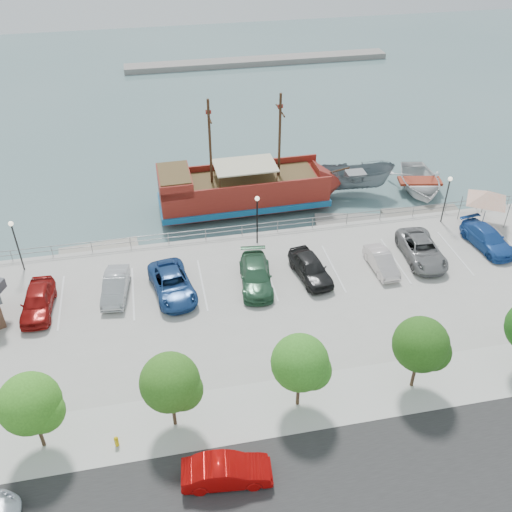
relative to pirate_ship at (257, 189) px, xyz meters
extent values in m
plane|color=#496C6D|center=(-1.44, -13.60, -1.85)|extent=(160.00, 160.00, 0.00)
cube|color=#252424|center=(-1.44, -29.60, -0.84)|extent=(100.00, 8.00, 0.04)
cube|color=beige|center=(-1.44, -23.60, -0.84)|extent=(100.00, 4.00, 0.05)
cylinder|color=gray|center=(-1.44, -5.80, 0.10)|extent=(50.00, 0.06, 0.06)
cylinder|color=gray|center=(-1.44, -5.80, -0.30)|extent=(50.00, 0.06, 0.06)
cube|color=gray|center=(8.56, 41.40, -1.45)|extent=(40.00, 3.00, 0.80)
cube|color=maroon|center=(-1.26, -0.02, -0.09)|extent=(14.93, 4.91, 2.41)
cube|color=#125A8F|center=(-1.26, -0.02, -0.88)|extent=(15.22, 5.19, 0.56)
cone|color=maroon|center=(6.90, 0.12, -0.09)|extent=(3.05, 4.51, 4.46)
cube|color=maroon|center=(-7.30, -0.13, 1.77)|extent=(2.87, 4.69, 1.30)
cube|color=brown|center=(-7.30, -0.13, 2.47)|extent=(2.68, 4.32, 0.11)
cube|color=brown|center=(-0.80, -0.01, 1.17)|extent=(12.14, 4.30, 0.14)
cube|color=maroon|center=(-1.30, 2.20, 1.45)|extent=(14.85, 0.45, 0.65)
cube|color=maroon|center=(-1.22, -2.25, 1.45)|extent=(14.85, 0.45, 0.65)
cylinder|color=#382111|center=(1.98, 0.04, 4.93)|extent=(0.23, 0.23, 7.61)
cylinder|color=#382111|center=(-4.05, -0.07, 4.93)|extent=(0.23, 0.23, 7.61)
cylinder|color=#382111|center=(1.98, 0.04, 7.25)|extent=(0.18, 2.79, 0.13)
cylinder|color=#382111|center=(-4.05, -0.07, 7.25)|extent=(0.18, 2.79, 0.13)
cube|color=beige|center=(-1.08, -0.02, 2.51)|extent=(5.45, 3.62, 0.11)
cylinder|color=#382111|center=(7.55, 0.14, 1.03)|extent=(2.31, 0.19, 0.55)
imported|color=slate|center=(9.57, 0.70, -0.46)|extent=(7.53, 3.90, 2.78)
imported|color=silver|center=(15.81, -0.16, -1.07)|extent=(6.68, 8.38, 1.55)
cube|color=gray|center=(-14.09, -4.40, -1.67)|extent=(6.47, 2.35, 0.36)
cube|color=gray|center=(7.89, -4.40, -1.65)|extent=(7.19, 3.36, 0.40)
cube|color=slate|center=(14.17, -4.40, -1.65)|extent=(7.09, 2.45, 0.40)
cylinder|color=slate|center=(16.16, -6.99, 0.27)|extent=(0.09, 0.09, 2.25)
cylinder|color=slate|center=(18.75, -6.40, 0.27)|extent=(0.09, 0.09, 2.25)
cylinder|color=slate|center=(16.75, -9.58, 0.27)|extent=(0.09, 0.09, 2.25)
cylinder|color=slate|center=(19.34, -8.98, 0.27)|extent=(0.09, 0.09, 2.25)
pyramid|color=silver|center=(17.75, -7.99, 2.27)|extent=(5.14, 5.14, 0.92)
imported|color=#AD0706|center=(-7.16, -27.58, -0.10)|extent=(4.68, 2.02, 1.50)
cylinder|color=#CAA607|center=(-12.60, -24.40, -0.57)|extent=(0.22, 0.22, 0.56)
sphere|color=#CAA607|center=(-12.60, -24.40, -0.27)|extent=(0.24, 0.24, 0.24)
cylinder|color=black|center=(-19.44, -7.10, 1.15)|extent=(0.12, 0.12, 4.00)
sphere|color=#FFF2CC|center=(-19.44, -7.10, 3.25)|extent=(0.36, 0.36, 0.36)
cylinder|color=black|center=(-1.44, -7.10, 1.15)|extent=(0.12, 0.12, 4.00)
sphere|color=#FFF2CC|center=(-1.44, -7.10, 3.25)|extent=(0.36, 0.36, 0.36)
cylinder|color=black|center=(14.56, -7.10, 1.15)|extent=(0.12, 0.12, 4.00)
sphere|color=#FFF2CC|center=(14.56, -7.10, 3.25)|extent=(0.36, 0.36, 0.36)
cylinder|color=#473321|center=(-16.44, -23.60, 0.25)|extent=(0.20, 0.20, 2.20)
sphere|color=#33761C|center=(-16.44, -23.60, 2.55)|extent=(3.20, 3.20, 3.20)
sphere|color=#33761C|center=(-15.84, -23.90, 2.15)|extent=(2.20, 2.20, 2.20)
cylinder|color=#473321|center=(-9.44, -23.60, 0.25)|extent=(0.20, 0.20, 2.20)
sphere|color=#2B5C17|center=(-9.44, -23.60, 2.55)|extent=(3.20, 3.20, 3.20)
sphere|color=#2B5C17|center=(-8.84, -23.90, 2.15)|extent=(2.20, 2.20, 2.20)
cylinder|color=#473321|center=(-2.44, -23.60, 0.25)|extent=(0.20, 0.20, 2.20)
sphere|color=#2F6F1C|center=(-2.44, -23.60, 2.55)|extent=(3.20, 3.20, 3.20)
sphere|color=#2F6F1C|center=(-1.84, -23.90, 2.15)|extent=(2.20, 2.20, 2.20)
cylinder|color=#473321|center=(4.56, -23.60, 0.25)|extent=(0.20, 0.20, 2.20)
sphere|color=#214D13|center=(4.56, -23.60, 2.55)|extent=(3.20, 3.20, 3.20)
sphere|color=#214D13|center=(5.16, -23.90, 2.15)|extent=(2.20, 2.20, 2.20)
imported|color=maroon|center=(-17.78, -12.21, -0.02)|extent=(2.19, 4.96, 1.66)
imported|color=#A2A5A8|center=(-12.58, -11.51, -0.11)|extent=(2.13, 4.65, 1.48)
imported|color=navy|center=(-8.60, -12.13, -0.06)|extent=(3.52, 6.04, 1.58)
imported|color=#2C5A3C|center=(-2.59, -12.32, -0.06)|extent=(2.80, 5.66, 1.58)
imported|color=black|center=(1.54, -12.24, -0.02)|extent=(2.70, 5.14, 1.67)
imported|color=silver|center=(7.04, -12.39, -0.17)|extent=(1.57, 4.15, 1.35)
imported|color=slate|center=(10.57, -11.71, -0.06)|extent=(3.03, 5.87, 1.58)
imported|color=#204EA0|center=(16.37, -11.24, -0.09)|extent=(2.83, 5.47, 1.52)
camera|label=1|loc=(-9.03, -44.25, 25.26)|focal=40.00mm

